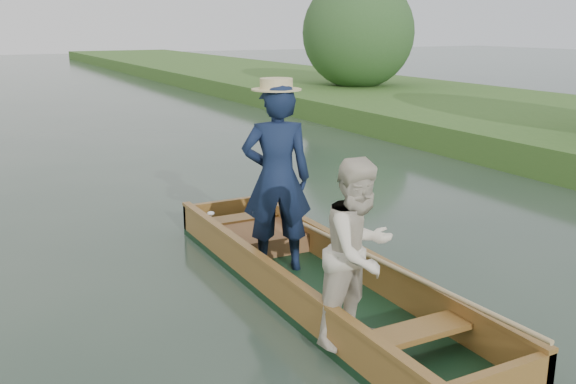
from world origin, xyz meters
name	(u,v)px	position (x,y,z in m)	size (l,w,h in m)	color
ground	(315,294)	(0.00, 0.00, 0.00)	(120.00, 120.00, 0.00)	#283D30
trees_far	(122,36)	(0.58, 9.82, 2.43)	(23.26, 16.46, 4.58)	#47331E
punt	(309,235)	(-0.10, -0.03, 0.67)	(1.28, 5.04, 2.14)	black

